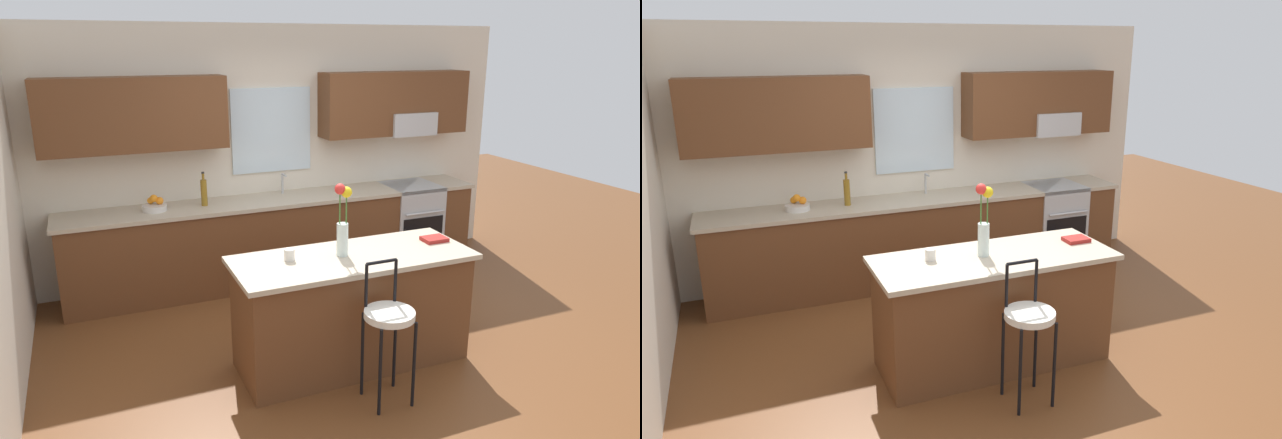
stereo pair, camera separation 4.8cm
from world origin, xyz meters
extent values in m
plane|color=brown|center=(0.00, 0.00, 0.00)|extent=(14.00, 14.00, 0.00)
cube|color=beige|center=(0.00, 2.06, 1.35)|extent=(5.60, 0.12, 2.70)
cube|color=brown|center=(-1.42, 1.83, 1.85)|extent=(1.76, 0.34, 0.70)
cube|color=brown|center=(1.42, 1.83, 1.85)|extent=(1.76, 0.34, 0.70)
cube|color=silver|center=(0.00, 1.99, 1.60)|extent=(0.89, 0.03, 0.90)
cube|color=#B7BABC|center=(1.60, 1.80, 1.62)|extent=(0.56, 0.36, 0.26)
cube|color=brown|center=(0.00, 1.70, 0.44)|extent=(4.50, 0.60, 0.88)
cube|color=#BCAD93|center=(0.00, 1.70, 0.90)|extent=(4.56, 0.64, 0.04)
cube|color=#B7BABC|center=(0.07, 1.70, 0.85)|extent=(0.54, 0.38, 0.11)
cylinder|color=#B7BABC|center=(0.07, 1.86, 1.03)|extent=(0.02, 0.02, 0.22)
cylinder|color=#B7BABC|center=(0.07, 1.80, 1.14)|extent=(0.02, 0.12, 0.02)
cube|color=#B7BABC|center=(1.60, 1.68, 0.46)|extent=(0.60, 0.60, 0.92)
cube|color=black|center=(1.60, 1.38, 0.40)|extent=(0.52, 0.02, 0.40)
cylinder|color=#B7BABC|center=(1.60, 1.35, 0.66)|extent=(0.50, 0.02, 0.02)
cube|color=brown|center=(-0.07, -0.19, 0.44)|extent=(1.81, 0.67, 0.88)
cube|color=#BCAD93|center=(-0.07, -0.19, 0.90)|extent=(1.89, 0.75, 0.04)
cylinder|color=black|center=(-0.20, -0.92, 0.33)|extent=(0.02, 0.02, 0.66)
cylinder|color=black|center=(0.07, -0.92, 0.33)|extent=(0.02, 0.02, 0.66)
cylinder|color=black|center=(-0.20, -0.65, 0.33)|extent=(0.02, 0.02, 0.66)
cylinder|color=black|center=(0.07, -0.65, 0.33)|extent=(0.02, 0.02, 0.66)
cylinder|color=silver|center=(-0.07, -0.78, 0.69)|extent=(0.36, 0.36, 0.05)
cylinder|color=black|center=(-0.19, -0.65, 0.87)|extent=(0.02, 0.02, 0.32)
cylinder|color=black|center=(0.05, -0.65, 0.87)|extent=(0.02, 0.02, 0.32)
cylinder|color=black|center=(-0.07, -0.65, 1.03)|extent=(0.23, 0.02, 0.02)
cylinder|color=silver|center=(-0.15, -0.16, 1.05)|extent=(0.09, 0.09, 0.26)
cylinder|color=#3D722D|center=(-0.12, -0.16, 1.21)|extent=(0.01, 0.01, 0.43)
sphere|color=yellow|center=(-0.12, -0.16, 1.42)|extent=(0.08, 0.08, 0.08)
cylinder|color=#3D722D|center=(-0.17, -0.15, 1.22)|extent=(0.01, 0.01, 0.45)
sphere|color=red|center=(-0.17, -0.15, 1.45)|extent=(0.08, 0.08, 0.08)
cylinder|color=silver|center=(-0.56, -0.10, 0.97)|extent=(0.08, 0.08, 0.09)
cube|color=maroon|center=(0.71, -0.14, 0.94)|extent=(0.20, 0.15, 0.03)
cylinder|color=silver|center=(-1.32, 1.70, 0.95)|extent=(0.24, 0.24, 0.06)
sphere|color=orange|center=(-1.26, 1.70, 1.01)|extent=(0.08, 0.08, 0.08)
sphere|color=orange|center=(-1.35, 1.75, 1.01)|extent=(0.07, 0.07, 0.07)
sphere|color=orange|center=(-1.32, 1.70, 1.04)|extent=(0.07, 0.07, 0.07)
cylinder|color=olive|center=(-0.82, 1.70, 1.05)|extent=(0.06, 0.06, 0.27)
cylinder|color=olive|center=(-0.82, 1.70, 1.22)|extent=(0.03, 0.03, 0.07)
cylinder|color=black|center=(-0.82, 1.70, 1.26)|extent=(0.03, 0.03, 0.02)
camera|label=1|loc=(-1.93, -3.95, 2.49)|focal=32.32mm
camera|label=2|loc=(-1.88, -3.97, 2.49)|focal=32.32mm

